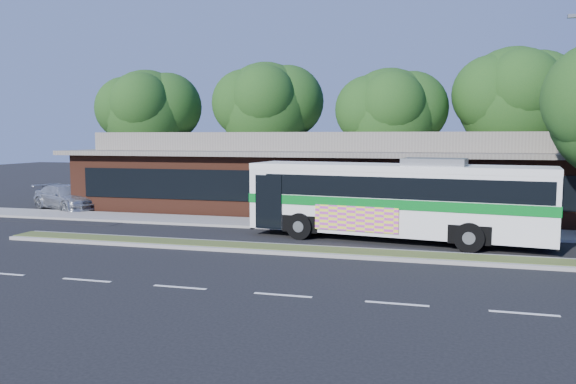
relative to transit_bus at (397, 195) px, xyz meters
name	(u,v)px	position (x,y,z in m)	size (l,w,h in m)	color
ground	(321,257)	(-2.35, -3.79, -1.88)	(120.00, 120.00, 0.00)	black
median_strip	(324,251)	(-2.35, -3.19, -1.80)	(26.00, 1.10, 0.15)	#465A26
sidewalk	(349,227)	(-2.35, 2.61, -1.82)	(44.00, 2.60, 0.12)	gray
parking_lot	(64,206)	(-20.35, 6.21, -1.87)	(14.00, 12.00, 0.01)	black
plaza_building	(367,173)	(-2.35, 9.20, 0.25)	(33.20, 11.20, 4.45)	#502619
tree_bg_a	(154,112)	(-16.93, 11.35, 3.99)	(6.47, 5.80, 8.63)	black
tree_bg_b	(273,107)	(-8.92, 12.35, 4.27)	(6.69, 6.00, 9.00)	black
tree_bg_c	(396,113)	(-0.95, 11.34, 3.72)	(6.24, 5.60, 8.26)	black
tree_bg_d	(521,98)	(6.10, 12.36, 4.54)	(6.91, 6.20, 9.37)	black
transit_bus	(397,195)	(0.00, 0.00, 0.00)	(12.25, 4.22, 3.37)	white
sedan	(66,197)	(-19.22, 4.92, -1.17)	(2.00, 4.91, 1.42)	#B1B5B9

